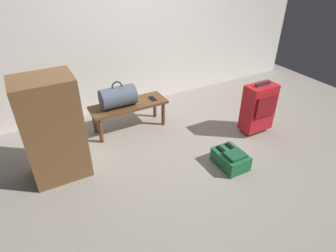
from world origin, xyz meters
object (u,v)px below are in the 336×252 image
object	(u,v)px
backpack_green	(231,159)
side_cabinet	(53,129)
duffel_bag_slate	(118,97)
cell_phone	(152,98)
suitcase_upright_red	(259,107)
bench	(129,108)

from	to	relation	value
backpack_green	side_cabinet	distance (m)	1.91
duffel_bag_slate	backpack_green	bearing A→B (deg)	-57.28
duffel_bag_slate	cell_phone	size ratio (longest dim) A/B	3.06
duffel_bag_slate	side_cabinet	world-z (taller)	side_cabinet
duffel_bag_slate	side_cabinet	xyz separation A→B (m)	(-0.86, -0.48, 0.04)
cell_phone	backpack_green	world-z (taller)	cell_phone
duffel_bag_slate	suitcase_upright_red	world-z (taller)	duffel_bag_slate
duffel_bag_slate	side_cabinet	size ratio (longest dim) A/B	0.40
bench	side_cabinet	size ratio (longest dim) A/B	0.91
cell_phone	backpack_green	xyz separation A→B (m)	(0.35, -1.25, -0.29)
cell_phone	suitcase_upright_red	size ratio (longest dim) A/B	0.20
side_cabinet	duffel_bag_slate	bearing A→B (deg)	29.11
cell_phone	side_cabinet	xyz separation A→B (m)	(-1.33, -0.46, 0.17)
bench	duffel_bag_slate	xyz separation A→B (m)	(-0.13, 0.00, 0.19)
backpack_green	duffel_bag_slate	bearing A→B (deg)	122.72
duffel_bag_slate	backpack_green	xyz separation A→B (m)	(0.82, -1.27, -0.41)
bench	duffel_bag_slate	bearing A→B (deg)	180.00
duffel_bag_slate	backpack_green	distance (m)	1.57
suitcase_upright_red	side_cabinet	world-z (taller)	side_cabinet
duffel_bag_slate	bench	bearing A→B (deg)	-0.00
suitcase_upright_red	side_cabinet	distance (m)	2.46
suitcase_upright_red	backpack_green	size ratio (longest dim) A/B	1.85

